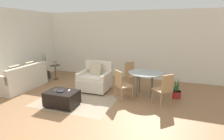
% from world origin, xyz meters
% --- Properties ---
extents(ground_plane, '(20.00, 20.00, 0.00)m').
position_xyz_m(ground_plane, '(0.00, 0.00, 0.00)').
color(ground_plane, '#936B47').
extents(wall_back, '(12.00, 0.06, 2.75)m').
position_xyz_m(wall_back, '(0.00, 3.85, 1.38)').
color(wall_back, white).
rests_on(wall_back, ground_plane).
extents(wall_left, '(0.06, 12.00, 2.75)m').
position_xyz_m(wall_left, '(-3.37, 1.50, 1.38)').
color(wall_left, white).
rests_on(wall_left, ground_plane).
extents(area_rug, '(2.25, 1.54, 0.01)m').
position_xyz_m(area_rug, '(-0.48, 0.86, 0.00)').
color(area_rug, gray).
rests_on(area_rug, ground_plane).
extents(couch, '(0.88, 1.71, 0.89)m').
position_xyz_m(couch, '(-2.81, 1.22, 0.30)').
color(couch, beige).
rests_on(couch, ground_plane).
extents(armchair, '(0.98, 0.89, 0.96)m').
position_xyz_m(armchair, '(-0.31, 1.90, 0.37)').
color(armchair, beige).
rests_on(armchair, ground_plane).
extents(ottoman, '(0.84, 0.59, 0.42)m').
position_xyz_m(ottoman, '(-0.65, 0.46, 0.23)').
color(ottoman, black).
rests_on(ottoman, ground_plane).
extents(book_stack, '(0.18, 0.18, 0.03)m').
position_xyz_m(book_stack, '(-0.65, 0.43, 0.43)').
color(book_stack, black).
rests_on(book_stack, ottoman).
extents(tv_remote_primary, '(0.07, 0.17, 0.01)m').
position_xyz_m(tv_remote_primary, '(-0.86, 0.48, 0.43)').
color(tv_remote_primary, '#333338').
rests_on(tv_remote_primary, ottoman).
extents(tv_remote_secondary, '(0.08, 0.15, 0.01)m').
position_xyz_m(tv_remote_secondary, '(-0.50, 0.59, 0.43)').
color(tv_remote_secondary, '#B7B7BC').
rests_on(tv_remote_secondary, ottoman).
extents(potted_plant, '(0.41, 0.41, 1.20)m').
position_xyz_m(potted_plant, '(-2.90, 2.53, 0.24)').
color(potted_plant, '#333338').
rests_on(potted_plant, ground_plane).
extents(side_table, '(0.41, 0.41, 0.59)m').
position_xyz_m(side_table, '(-2.39, 2.55, 0.41)').
color(side_table, '#4C3828').
rests_on(side_table, ground_plane).
extents(picture_frame, '(0.14, 0.06, 0.16)m').
position_xyz_m(picture_frame, '(-2.39, 2.55, 0.67)').
color(picture_frame, black).
rests_on(picture_frame, side_table).
extents(dining_table, '(1.07, 1.07, 0.75)m').
position_xyz_m(dining_table, '(1.37, 1.97, 0.66)').
color(dining_table, '#99A8AD').
rests_on(dining_table, ground_plane).
extents(dining_chair_near_left, '(0.59, 0.59, 0.90)m').
position_xyz_m(dining_chair_near_left, '(0.76, 1.37, 0.52)').
color(dining_chair_near_left, tan).
rests_on(dining_chair_near_left, ground_plane).
extents(dining_chair_near_right, '(0.59, 0.59, 0.90)m').
position_xyz_m(dining_chair_near_right, '(1.97, 1.37, 0.52)').
color(dining_chair_near_right, tan).
rests_on(dining_chair_near_right, ground_plane).
extents(dining_chair_far_left, '(0.59, 0.59, 0.90)m').
position_xyz_m(dining_chair_far_left, '(0.76, 2.58, 0.52)').
color(dining_chair_far_left, tan).
rests_on(dining_chair_far_left, ground_plane).
extents(potted_plant_small, '(0.28, 0.28, 0.67)m').
position_xyz_m(potted_plant_small, '(2.30, 2.08, 0.17)').
color(potted_plant_small, maroon).
rests_on(potted_plant_small, ground_plane).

